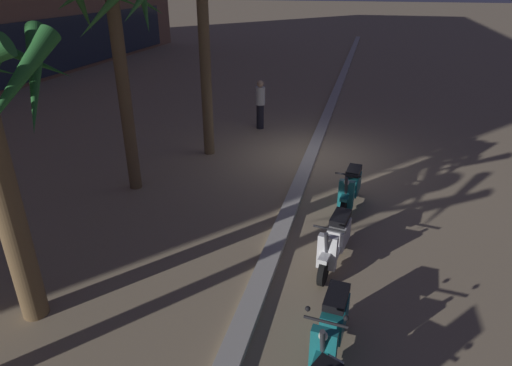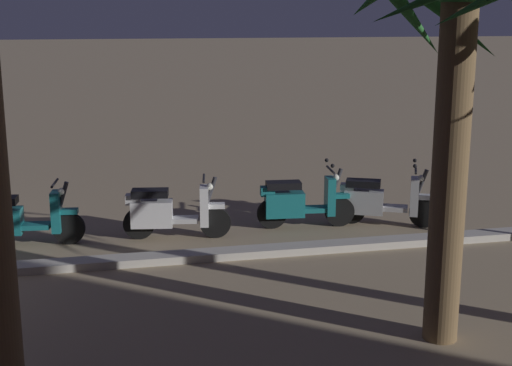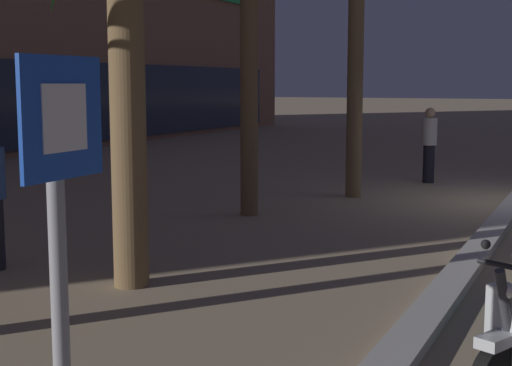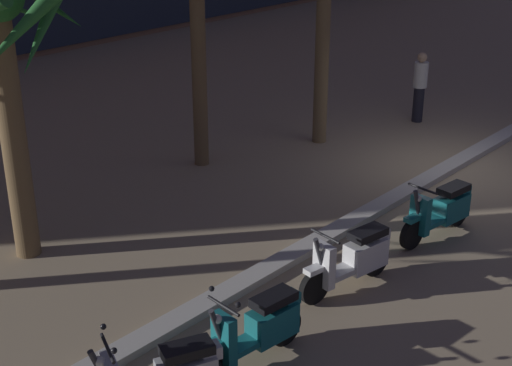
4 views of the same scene
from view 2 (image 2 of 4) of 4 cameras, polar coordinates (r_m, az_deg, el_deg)
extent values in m
cylinder|color=black|center=(12.98, 13.12, -2.32)|extent=(0.52, 0.30, 0.52)
cylinder|color=black|center=(13.01, 7.52, -2.05)|extent=(0.52, 0.30, 0.52)
cube|color=silver|center=(12.96, 10.54, -1.94)|extent=(0.66, 0.50, 0.08)
cube|color=silver|center=(12.96, 8.51, -1.46)|extent=(0.75, 0.57, 0.42)
cube|color=black|center=(12.88, 8.47, -0.02)|extent=(0.67, 0.52, 0.12)
cube|color=silver|center=(12.91, 12.38, -1.04)|extent=(0.27, 0.37, 0.66)
cube|color=silver|center=(12.91, 13.18, -1.07)|extent=(0.36, 0.28, 0.08)
cylinder|color=#333338|center=(12.87, 12.77, -0.41)|extent=(0.29, 0.18, 0.69)
cylinder|color=black|center=(12.80, 12.49, 1.00)|extent=(0.27, 0.53, 0.04)
sphere|color=white|center=(12.83, 12.90, 0.37)|extent=(0.12, 0.12, 0.12)
cube|color=silver|center=(12.92, 7.21, -0.39)|extent=(0.30, 0.28, 0.16)
sphere|color=black|center=(13.01, 12.42, 1.74)|extent=(0.07, 0.07, 0.07)
sphere|color=black|center=(12.54, 12.43, 1.32)|extent=(0.07, 0.07, 0.07)
cylinder|color=black|center=(12.82, 6.61, -2.25)|extent=(0.53, 0.15, 0.52)
cylinder|color=black|center=(12.60, 1.26, -2.44)|extent=(0.53, 0.15, 0.52)
cube|color=#197075|center=(12.69, 4.18, -2.08)|extent=(0.62, 0.34, 0.08)
cube|color=#197075|center=(12.59, 2.26, -1.69)|extent=(0.71, 0.39, 0.43)
cube|color=black|center=(12.50, 2.18, -0.17)|extent=(0.63, 0.36, 0.12)
cube|color=#197075|center=(12.70, 5.85, -1.02)|extent=(0.17, 0.35, 0.66)
cube|color=#197075|center=(12.74, 6.64, -1.00)|extent=(0.33, 0.19, 0.08)
cylinder|color=#333338|center=(12.68, 6.22, -0.35)|extent=(0.29, 0.10, 0.69)
cylinder|color=black|center=(12.60, 5.90, 1.05)|extent=(0.10, 0.56, 0.04)
sphere|color=white|center=(12.65, 6.33, 0.44)|extent=(0.12, 0.12, 0.12)
cube|color=#197075|center=(12.49, 0.91, -0.65)|extent=(0.26, 0.22, 0.16)
sphere|color=black|center=(12.80, 5.59, 1.80)|extent=(0.07, 0.07, 0.07)
sphere|color=black|center=(12.34, 6.06, 1.36)|extent=(0.07, 0.07, 0.07)
cylinder|color=black|center=(12.10, -3.23, -3.12)|extent=(0.53, 0.18, 0.52)
cylinder|color=black|center=(12.17, -9.22, -3.18)|extent=(0.53, 0.18, 0.52)
cube|color=silver|center=(12.10, -6.00, -2.88)|extent=(0.64, 0.37, 0.08)
cube|color=white|center=(12.10, -8.21, -2.40)|extent=(0.72, 0.42, 0.44)
cube|color=black|center=(12.01, -8.36, -0.79)|extent=(0.64, 0.39, 0.12)
cube|color=white|center=(12.02, -4.10, -1.81)|extent=(0.19, 0.36, 0.66)
cube|color=white|center=(12.02, -3.24, -1.80)|extent=(0.34, 0.21, 0.08)
cylinder|color=#333338|center=(11.98, -3.73, -1.11)|extent=(0.29, 0.11, 0.69)
cylinder|color=black|center=(11.91, -4.14, 0.38)|extent=(0.13, 0.56, 0.04)
sphere|color=white|center=(11.94, -3.65, -0.27)|extent=(0.12, 0.12, 0.12)
cube|color=silver|center=(12.07, -9.67, -1.27)|extent=(0.27, 0.24, 0.16)
cylinder|color=black|center=(12.14, -14.54, -3.49)|extent=(0.53, 0.16, 0.52)
cube|color=#197075|center=(12.23, -17.30, -3.25)|extent=(0.63, 0.35, 0.08)
cube|color=#197075|center=(12.30, -19.49, -2.85)|extent=(0.71, 0.39, 0.42)
cube|color=#197075|center=(12.09, -15.46, -2.18)|extent=(0.18, 0.35, 0.66)
cube|color=#197075|center=(12.06, -14.62, -2.17)|extent=(0.34, 0.20, 0.08)
cylinder|color=#333338|center=(12.04, -15.13, -1.49)|extent=(0.29, 0.10, 0.69)
cylinder|color=black|center=(11.97, -15.60, -0.01)|extent=(0.10, 0.56, 0.04)
sphere|color=white|center=(11.99, -15.09, -0.65)|extent=(0.12, 0.12, 0.12)
cylinder|color=brown|center=(8.18, 15.08, 1.61)|extent=(0.40, 0.40, 4.16)
cone|color=#286B2D|center=(8.69, 14.26, 13.18)|extent=(1.59, 0.52, 1.31)
cone|color=#286B2D|center=(8.42, 11.61, 13.42)|extent=(1.51, 1.04, 1.29)
camera|label=1|loc=(14.48, 23.05, 17.10)|focal=30.72mm
camera|label=3|loc=(15.90, 29.38, 6.50)|focal=52.06mm
camera|label=4|loc=(19.41, 16.93, 18.97)|focal=52.07mm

